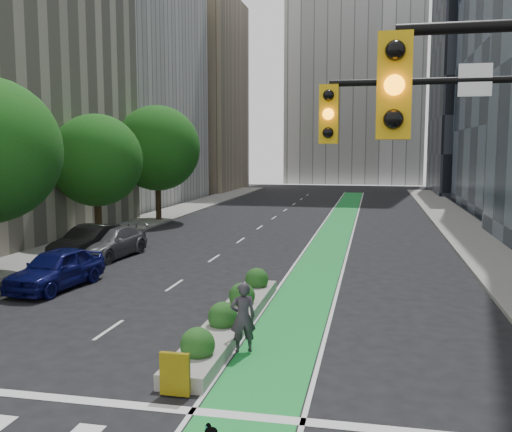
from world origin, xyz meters
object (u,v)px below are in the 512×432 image
at_px(parked_car_left_mid, 91,242).
at_px(cyclist, 243,317).
at_px(parked_car_left_near, 56,269).
at_px(parked_car_left_far, 109,243).
at_px(median_planter, 231,316).

bearing_deg(parked_car_left_mid, cyclist, -40.74).
relative_size(parked_car_left_near, parked_car_left_mid, 0.92).
distance_m(parked_car_left_mid, parked_car_left_far, 0.91).
bearing_deg(median_planter, parked_car_left_far, 132.04).
height_order(cyclist, parked_car_left_near, cyclist).
distance_m(cyclist, parked_car_left_near, 10.62).
distance_m(median_planter, parked_car_left_near, 8.93).
xyz_separation_m(cyclist, parked_car_left_near, (-9.05, 5.56, -0.17)).
relative_size(parked_car_left_mid, parked_car_left_far, 0.97).
xyz_separation_m(median_planter, cyclist, (0.85, -2.05, 0.62)).
distance_m(parked_car_left_near, parked_car_left_far, 6.68).
distance_m(cyclist, parked_car_left_mid, 15.86).
distance_m(median_planter, cyclist, 2.31).
xyz_separation_m(median_planter, parked_car_left_far, (-9.13, 10.12, 0.41)).
xyz_separation_m(median_planter, parked_car_left_near, (-8.20, 3.50, 0.44)).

